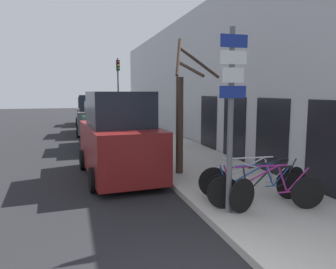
# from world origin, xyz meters

# --- Properties ---
(ground_plane) EXTENTS (80.00, 80.00, 0.00)m
(ground_plane) POSITION_xyz_m (0.00, 11.20, 0.00)
(ground_plane) COLOR black
(sidewalk_curb) EXTENTS (3.20, 32.00, 0.15)m
(sidewalk_curb) POSITION_xyz_m (2.60, 14.00, 0.07)
(sidewalk_curb) COLOR #ADA89E
(sidewalk_curb) RESTS_ON ground
(building_facade) EXTENTS (0.23, 32.00, 6.50)m
(building_facade) POSITION_xyz_m (4.35, 13.92, 3.23)
(building_facade) COLOR #BCBCC1
(building_facade) RESTS_ON ground
(signpost) EXTENTS (0.56, 0.13, 3.65)m
(signpost) POSITION_xyz_m (1.51, 2.81, 2.17)
(signpost) COLOR #595B60
(signpost) RESTS_ON sidewalk_curb
(bicycle_0) EXTENTS (2.34, 0.78, 0.95)m
(bicycle_0) POSITION_xyz_m (2.32, 2.78, 0.55)
(bicycle_0) COLOR black
(bicycle_0) RESTS_ON sidewalk_curb
(bicycle_1) EXTENTS (2.36, 0.86, 0.97)m
(bicycle_1) POSITION_xyz_m (2.59, 2.99, 0.56)
(bicycle_1) COLOR black
(bicycle_1) RESTS_ON sidewalk_curb
(bicycle_2) EXTENTS (2.21, 0.56, 0.84)m
(bicycle_2) POSITION_xyz_m (2.41, 3.33, 0.52)
(bicycle_2) COLOR black
(bicycle_2) RESTS_ON sidewalk_curb
(bicycle_3) EXTENTS (2.42, 0.78, 0.97)m
(bicycle_3) POSITION_xyz_m (2.48, 3.54, 0.56)
(bicycle_3) COLOR black
(bicycle_3) RESTS_ON sidewalk_curb
(parked_car_0) EXTENTS (2.30, 4.42, 2.58)m
(parked_car_0) POSITION_xyz_m (-0.16, 6.78, 1.16)
(parked_car_0) COLOR maroon
(parked_car_0) RESTS_ON ground
(parked_car_1) EXTENTS (1.98, 4.25, 2.14)m
(parked_car_1) POSITION_xyz_m (-0.13, 12.19, 0.98)
(parked_car_1) COLOR #144728
(parked_car_1) RESTS_ON ground
(parked_car_2) EXTENTS (2.10, 4.86, 2.38)m
(parked_car_2) POSITION_xyz_m (-0.26, 17.60, 1.08)
(parked_car_2) COLOR #51565B
(parked_car_2) RESTS_ON ground
(parked_car_3) EXTENTS (2.18, 4.34, 2.18)m
(parked_car_3) POSITION_xyz_m (-0.17, 23.64, 1.00)
(parked_car_3) COLOR gray
(parked_car_3) RESTS_ON ground
(pedestrian_near) EXTENTS (0.48, 0.41, 1.82)m
(pedestrian_near) POSITION_xyz_m (2.18, 14.33, 1.20)
(pedestrian_near) COLOR #333338
(pedestrian_near) RESTS_ON sidewalk_curb
(street_tree) EXTENTS (1.63, 0.93, 3.95)m
(street_tree) POSITION_xyz_m (1.61, 6.15, 1.90)
(street_tree) COLOR #3D2D23
(street_tree) RESTS_ON sidewalk_curb
(traffic_light) EXTENTS (0.20, 0.30, 4.50)m
(traffic_light) POSITION_xyz_m (1.34, 17.78, 3.03)
(traffic_light) COLOR #595B60
(traffic_light) RESTS_ON sidewalk_curb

